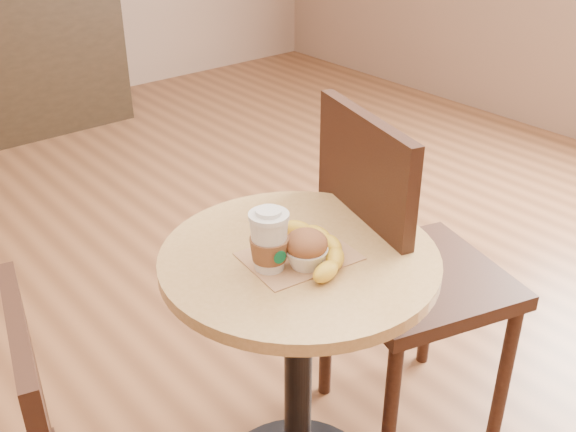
% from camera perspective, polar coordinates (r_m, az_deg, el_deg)
% --- Properties ---
extents(cafe_table, '(0.64, 0.64, 0.75)m').
position_cam_1_polar(cafe_table, '(1.66, 0.89, -10.40)').
color(cafe_table, black).
rests_on(cafe_table, ground).
extents(chair_right, '(0.55, 0.55, 1.01)m').
position_cam_1_polar(chair_right, '(1.85, 9.43, -4.39)').
color(chair_right, '#331B11').
rests_on(chair_right, ground).
extents(kraft_bag, '(0.26, 0.21, 0.00)m').
position_cam_1_polar(kraft_bag, '(1.50, 0.95, -3.42)').
color(kraft_bag, '#A77750').
rests_on(kraft_bag, cafe_table).
extents(coffee_cup, '(0.09, 0.09, 0.14)m').
position_cam_1_polar(coffee_cup, '(1.43, -1.60, -2.29)').
color(coffee_cup, silver).
rests_on(coffee_cup, cafe_table).
extents(muffin, '(0.10, 0.10, 0.09)m').
position_cam_1_polar(muffin, '(1.45, 1.55, -2.81)').
color(muffin, white).
rests_on(muffin, kraft_bag).
extents(banana, '(0.22, 0.32, 0.04)m').
position_cam_1_polar(banana, '(1.51, 1.71, -2.40)').
color(banana, gold).
rests_on(banana, kraft_bag).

